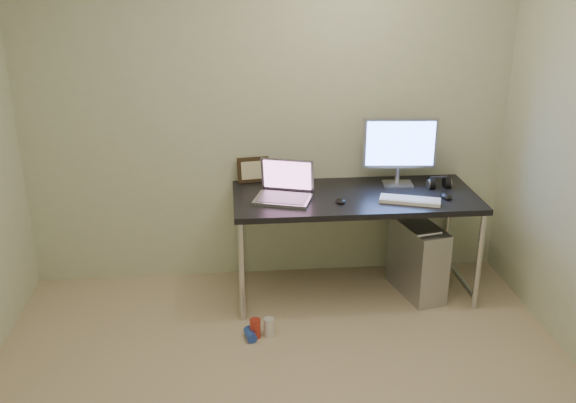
# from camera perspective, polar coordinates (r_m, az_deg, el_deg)

# --- Properties ---
(wall_back) EXTENTS (3.50, 0.02, 2.50)m
(wall_back) POSITION_cam_1_polar(r_m,az_deg,el_deg) (4.60, -1.74, 7.84)
(wall_back) COLOR beige
(wall_back) RESTS_ON ground
(desk) EXTENTS (1.69, 0.74, 0.75)m
(desk) POSITION_cam_1_polar(r_m,az_deg,el_deg) (4.49, 5.95, -0.28)
(desk) COLOR black
(desk) RESTS_ON ground
(tower_computer) EXTENTS (0.34, 0.55, 0.56)m
(tower_computer) POSITION_cam_1_polar(r_m,az_deg,el_deg) (4.70, 11.41, -5.01)
(tower_computer) COLOR #B9B9BE
(tower_computer) RESTS_ON ground
(cable_a) EXTENTS (0.01, 0.16, 0.69)m
(cable_a) POSITION_cam_1_polar(r_m,az_deg,el_deg) (4.97, 9.76, -1.75)
(cable_a) COLOR black
(cable_a) RESTS_ON ground
(cable_b) EXTENTS (0.02, 0.11, 0.71)m
(cable_b) POSITION_cam_1_polar(r_m,az_deg,el_deg) (4.98, 10.81, -2.01)
(cable_b) COLOR black
(cable_b) RESTS_ON ground
(can_red) EXTENTS (0.09, 0.09, 0.13)m
(can_red) POSITION_cam_1_polar(r_m,az_deg,el_deg) (4.19, -2.93, -11.20)
(can_red) COLOR #B73121
(can_red) RESTS_ON ground
(can_white) EXTENTS (0.09, 0.09, 0.12)m
(can_white) POSITION_cam_1_polar(r_m,az_deg,el_deg) (4.21, -1.72, -11.10)
(can_white) COLOR silver
(can_white) RESTS_ON ground
(can_blue) EXTENTS (0.09, 0.13, 0.06)m
(can_blue) POSITION_cam_1_polar(r_m,az_deg,el_deg) (4.19, -3.37, -11.72)
(can_blue) COLOR #2646B6
(can_blue) RESTS_ON ground
(laptop) EXTENTS (0.44, 0.40, 0.26)m
(laptop) POSITION_cam_1_polar(r_m,az_deg,el_deg) (4.36, -0.30, 1.06)
(laptop) COLOR #B8B7BF
(laptop) RESTS_ON desk
(monitor) EXTENTS (0.53, 0.17, 0.49)m
(monitor) POSITION_cam_1_polar(r_m,az_deg,el_deg) (4.61, 9.90, 4.86)
(monitor) COLOR #B8B7BF
(monitor) RESTS_ON desk
(keyboard) EXTENTS (0.42, 0.25, 0.02)m
(keyboard) POSITION_cam_1_polar(r_m,az_deg,el_deg) (4.38, 10.79, 0.10)
(keyboard) COLOR white
(keyboard) RESTS_ON desk
(mouse_right) EXTENTS (0.07, 0.12, 0.04)m
(mouse_right) POSITION_cam_1_polar(r_m,az_deg,el_deg) (4.51, 13.89, 0.57)
(mouse_right) COLOR black
(mouse_right) RESTS_ON desk
(mouse_left) EXTENTS (0.07, 0.10, 0.03)m
(mouse_left) POSITION_cam_1_polar(r_m,az_deg,el_deg) (4.31, 4.70, 0.15)
(mouse_left) COLOR black
(mouse_left) RESTS_ON desk
(headphones) EXTENTS (0.15, 0.10, 0.10)m
(headphones) POSITION_cam_1_polar(r_m,az_deg,el_deg) (4.69, 13.27, 1.55)
(headphones) COLOR black
(headphones) RESTS_ON desk
(picture_frame) EXTENTS (0.24, 0.10, 0.19)m
(picture_frame) POSITION_cam_1_polar(r_m,az_deg,el_deg) (4.67, -3.10, 2.83)
(picture_frame) COLOR black
(picture_frame) RESTS_ON desk
(webcam) EXTENTS (0.05, 0.04, 0.12)m
(webcam) POSITION_cam_1_polar(r_m,az_deg,el_deg) (4.60, 0.65, 2.47)
(webcam) COLOR silver
(webcam) RESTS_ON desk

